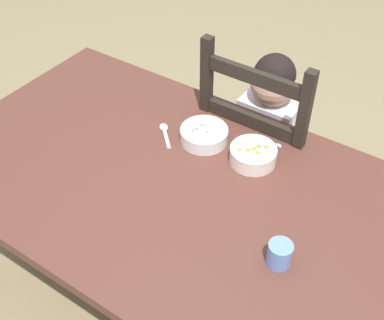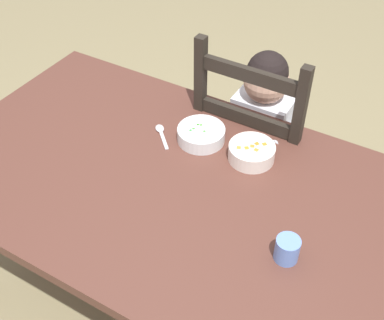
{
  "view_description": "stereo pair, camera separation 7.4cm",
  "coord_description": "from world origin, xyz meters",
  "px_view_note": "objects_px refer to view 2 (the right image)",
  "views": [
    {
      "loc": [
        0.69,
        -0.9,
        1.85
      ],
      "look_at": [
        0.04,
        0.07,
        0.79
      ],
      "focal_mm": 46.37,
      "sensor_mm": 36.0,
      "label": 1
    },
    {
      "loc": [
        0.63,
        -0.94,
        1.85
      ],
      "look_at": [
        0.04,
        0.07,
        0.79
      ],
      "focal_mm": 46.37,
      "sensor_mm": 36.0,
      "label": 2
    }
  ],
  "objects_px": {
    "child_figure": "(258,129)",
    "spoon": "(161,132)",
    "drinking_cup": "(287,249)",
    "dining_table": "(171,198)",
    "bowl_of_carrots": "(252,152)",
    "bowl_of_peas": "(201,134)",
    "dining_chair": "(255,157)"
  },
  "relations": [
    {
      "from": "child_figure",
      "to": "spoon",
      "type": "distance_m",
      "value": 0.42
    },
    {
      "from": "drinking_cup",
      "to": "dining_table",
      "type": "bearing_deg",
      "value": 166.95
    },
    {
      "from": "spoon",
      "to": "drinking_cup",
      "type": "distance_m",
      "value": 0.65
    },
    {
      "from": "child_figure",
      "to": "bowl_of_carrots",
      "type": "xyz_separation_m",
      "value": [
        0.1,
        -0.29,
        0.14
      ]
    },
    {
      "from": "bowl_of_peas",
      "to": "drinking_cup",
      "type": "xyz_separation_m",
      "value": [
        0.45,
        -0.32,
        0.01
      ]
    },
    {
      "from": "dining_chair",
      "to": "spoon",
      "type": "bearing_deg",
      "value": -125.71
    },
    {
      "from": "child_figure",
      "to": "spoon",
      "type": "relative_size",
      "value": 8.47
    },
    {
      "from": "dining_chair",
      "to": "spoon",
      "type": "height_order",
      "value": "dining_chair"
    },
    {
      "from": "dining_table",
      "to": "dining_chair",
      "type": "xyz_separation_m",
      "value": [
        0.09,
        0.51,
        -0.18
      ]
    },
    {
      "from": "bowl_of_peas",
      "to": "bowl_of_carrots",
      "type": "distance_m",
      "value": 0.19
    },
    {
      "from": "bowl_of_carrots",
      "to": "bowl_of_peas",
      "type": "bearing_deg",
      "value": 180.0
    },
    {
      "from": "dining_chair",
      "to": "child_figure",
      "type": "relative_size",
      "value": 1.09
    },
    {
      "from": "child_figure",
      "to": "bowl_of_peas",
      "type": "bearing_deg",
      "value": -108.16
    },
    {
      "from": "dining_chair",
      "to": "spoon",
      "type": "distance_m",
      "value": 0.49
    },
    {
      "from": "dining_table",
      "to": "spoon",
      "type": "xyz_separation_m",
      "value": [
        -0.15,
        0.18,
        0.09
      ]
    },
    {
      "from": "dining_table",
      "to": "dining_chair",
      "type": "height_order",
      "value": "dining_chair"
    },
    {
      "from": "dining_chair",
      "to": "child_figure",
      "type": "bearing_deg",
      "value": -55.05
    },
    {
      "from": "dining_chair",
      "to": "bowl_of_peas",
      "type": "xyz_separation_m",
      "value": [
        -0.1,
        -0.29,
        0.29
      ]
    },
    {
      "from": "dining_table",
      "to": "bowl_of_peas",
      "type": "relative_size",
      "value": 9.58
    },
    {
      "from": "dining_table",
      "to": "bowl_of_peas",
      "type": "bearing_deg",
      "value": 92.53
    },
    {
      "from": "bowl_of_peas",
      "to": "spoon",
      "type": "xyz_separation_m",
      "value": [
        -0.14,
        -0.04,
        -0.02
      ]
    },
    {
      "from": "dining_chair",
      "to": "drinking_cup",
      "type": "height_order",
      "value": "dining_chair"
    },
    {
      "from": "spoon",
      "to": "drinking_cup",
      "type": "height_order",
      "value": "drinking_cup"
    },
    {
      "from": "dining_chair",
      "to": "child_figure",
      "type": "distance_m",
      "value": 0.15
    },
    {
      "from": "bowl_of_carrots",
      "to": "spoon",
      "type": "relative_size",
      "value": 1.38
    },
    {
      "from": "dining_table",
      "to": "drinking_cup",
      "type": "bearing_deg",
      "value": -13.05
    },
    {
      "from": "dining_table",
      "to": "child_figure",
      "type": "bearing_deg",
      "value": 80.43
    },
    {
      "from": "spoon",
      "to": "bowl_of_peas",
      "type": "bearing_deg",
      "value": 14.86
    },
    {
      "from": "bowl_of_peas",
      "to": "bowl_of_carrots",
      "type": "height_order",
      "value": "bowl_of_carrots"
    },
    {
      "from": "dining_table",
      "to": "bowl_of_carrots",
      "type": "relative_size",
      "value": 10.24
    },
    {
      "from": "child_figure",
      "to": "drinking_cup",
      "type": "bearing_deg",
      "value": -60.21
    },
    {
      "from": "bowl_of_peas",
      "to": "bowl_of_carrots",
      "type": "xyz_separation_m",
      "value": [
        0.19,
        -0.0,
        0.0
      ]
    }
  ]
}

